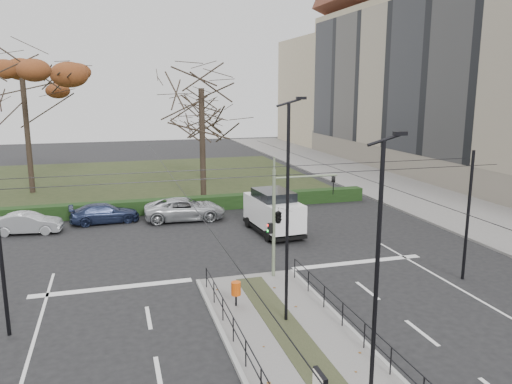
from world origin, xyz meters
The scene contains 19 objects.
ground centered at (0.00, 0.00, 0.00)m, with size 140.00×140.00×0.00m, color black.
median_island centered at (0.00, -2.50, 0.07)m, with size 4.40×15.00×0.14m, color #64615F.
sidewalk_east centered at (18.00, 22.00, 0.07)m, with size 8.00×90.00×0.14m, color #64615F.
park centered at (-6.00, 32.00, 0.05)m, with size 38.00×26.00×0.10m, color black.
hedge centered at (-6.00, 18.60, 0.50)m, with size 38.00×1.00×1.00m, color black.
apartment_block centered at (27.97, 23.97, 10.39)m, with size 13.09×52.10×21.64m.
median_railing centered at (0.00, -2.60, 0.98)m, with size 4.14×13.24×0.92m.
catenary centered at (0.00, 1.62, 3.42)m, with size 20.00×34.00×6.00m.
traffic_light centered at (1.48, 4.50, 3.04)m, with size 3.39×1.93×4.99m.
litter_bin centered at (-1.27, 1.81, 0.86)m, with size 0.39×0.39×1.00m.
streetlamp_median_near centered at (0.29, -6.18, 3.98)m, with size 0.63×0.13×7.56m.
streetlamp_median_far centered at (0.25, 0.07, 4.33)m, with size 0.69×0.14×8.25m.
parked_car_second centered at (-10.85, 15.66, 0.65)m, with size 1.37×3.94×1.30m, color #ACB0B4.
parked_car_third centered at (-6.38, 16.95, 0.64)m, with size 1.79×4.40×1.28m, color #1E2848.
parked_car_fourth centered at (-1.20, 16.21, 0.74)m, with size 2.47×5.36×1.49m, color #ACB0B4.
white_van centered at (3.54, 11.71, 1.36)m, with size 2.63×5.22×2.64m.
rust_tree centered at (-12.28, 28.35, 9.45)m, with size 10.51×10.51×12.30m.
bare_tree_center centered at (2.72, 31.12, 6.49)m, with size 5.48×5.48×9.18m.
bare_tree_near centered at (0.89, 20.83, 8.05)m, with size 6.91×6.91×11.40m.
Camera 1 is at (-5.69, -16.27, 8.67)m, focal length 35.00 mm.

